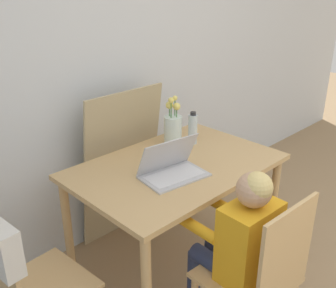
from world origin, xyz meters
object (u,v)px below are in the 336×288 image
(chair_occupied, at_px, (258,279))
(person_seated, at_px, (239,240))
(chair_spare, at_px, (13,270))
(laptop, at_px, (172,167))
(flower_vase, at_px, (173,127))
(water_bottle, at_px, (193,129))

(chair_occupied, bearing_deg, person_seated, -90.00)
(chair_spare, bearing_deg, person_seated, -127.17)
(chair_spare, height_order, person_seated, person_seated)
(chair_occupied, relative_size, laptop, 2.38)
(flower_vase, bearing_deg, laptop, -136.10)
(chair_spare, bearing_deg, flower_vase, -82.51)
(chair_occupied, xyz_separation_m, person_seated, (0.01, 0.13, 0.15))
(chair_occupied, xyz_separation_m, chair_spare, (-0.84, 0.68, 0.15))
(person_seated, height_order, water_bottle, person_seated)
(flower_vase, height_order, water_bottle, flower_vase)
(person_seated, relative_size, water_bottle, 4.64)
(chair_occupied, relative_size, person_seated, 0.91)
(chair_spare, bearing_deg, laptop, -97.65)
(chair_spare, relative_size, laptop, 2.40)
(person_seated, height_order, laptop, person_seated)
(chair_occupied, height_order, laptop, laptop)
(chair_occupied, distance_m, laptop, 0.71)
(chair_spare, distance_m, person_seated, 1.01)
(person_seated, xyz_separation_m, laptop, (0.05, 0.50, 0.19))
(chair_occupied, xyz_separation_m, flower_vase, (0.37, 0.93, 0.40))
(laptop, xyz_separation_m, water_bottle, (0.42, 0.22, 0.05))
(chair_spare, height_order, laptop, laptop)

